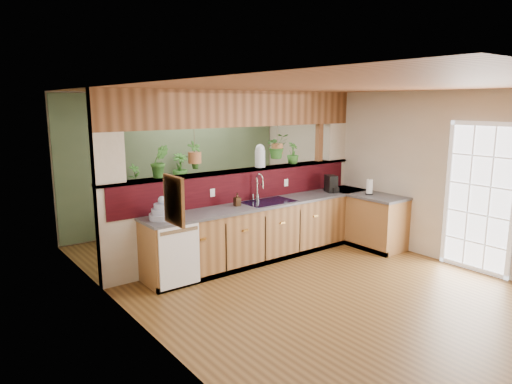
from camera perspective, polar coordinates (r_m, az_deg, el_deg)
ground at (r=6.51m, az=5.27°, el=-10.73°), size 4.60×7.00×0.01m
ceiling at (r=6.05m, az=5.72°, el=12.80°), size 4.60×7.00×0.01m
wall_back at (r=9.00m, az=-9.82°, el=3.80°), size 4.60×0.02×2.60m
wall_left at (r=4.91m, az=-14.66°, el=-2.35°), size 0.02×7.00×2.60m
wall_right at (r=7.87m, az=17.90°, el=2.41°), size 0.02×7.00×2.60m
pass_through_partition at (r=7.21m, az=-1.63°, el=1.32°), size 4.60×0.21×2.60m
pass_through_ledge at (r=7.17m, az=-1.84°, el=2.71°), size 4.60×0.21×0.04m
header_beam at (r=7.10m, az=-1.89°, el=10.36°), size 4.60×0.15×0.55m
sage_backwall at (r=8.99m, az=-9.76°, el=3.79°), size 4.55×0.02×2.55m
countertop at (r=7.51m, az=5.57°, el=-4.14°), size 4.14×1.52×0.90m
dishwasher at (r=6.06m, az=-9.51°, el=-7.92°), size 0.58×0.03×0.82m
navy_sink at (r=7.13m, az=1.58°, el=-1.84°), size 0.82×0.50×0.18m
french_door at (r=7.24m, az=26.08°, el=-0.92°), size 0.06×1.02×2.16m
framed_print at (r=4.16m, az=-10.20°, el=-1.03°), size 0.04×0.35×0.45m
faucet at (r=7.14m, az=0.31°, el=0.75°), size 0.19×0.19×0.43m
dish_stack at (r=6.15m, az=-11.63°, el=-2.47°), size 0.35×0.35×0.31m
soap_dispenser at (r=6.80m, az=-2.37°, el=-0.94°), size 0.10×0.10×0.19m
coffee_maker at (r=7.96m, az=9.41°, el=0.94°), size 0.15×0.26×0.29m
paper_towel at (r=7.89m, az=14.00°, el=0.59°), size 0.13×0.13×0.27m
glass_jar at (r=7.36m, az=0.51°, el=4.55°), size 0.17×0.17×0.37m
ledge_plant_left at (r=6.44m, az=-11.96°, el=3.77°), size 0.30×0.26×0.46m
ledge_plant_right at (r=7.81m, az=4.63°, el=4.87°), size 0.26×0.26×0.37m
hanging_plant_a at (r=6.68m, az=-7.70°, el=5.71°), size 0.22×0.19×0.53m
hanging_plant_b at (r=7.56m, az=2.67°, el=7.10°), size 0.47×0.44×0.53m
shelving_console at (r=8.66m, az=-12.43°, el=-1.96°), size 1.40×0.71×0.90m
shelf_plant_a at (r=8.39m, az=-14.90°, el=2.06°), size 0.25×0.20×0.41m
shelf_plant_b at (r=8.76m, az=-9.47°, el=3.06°), size 0.34×0.34×0.53m
floor_plant at (r=8.69m, az=1.29°, el=-2.35°), size 0.74×0.65×0.79m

